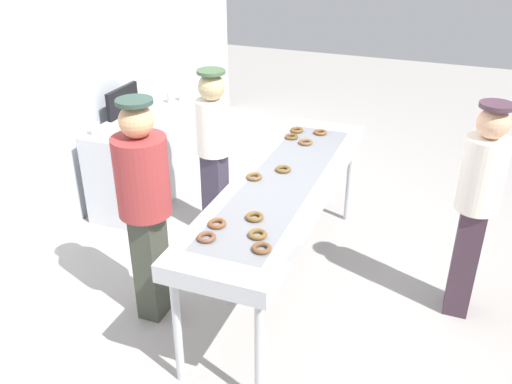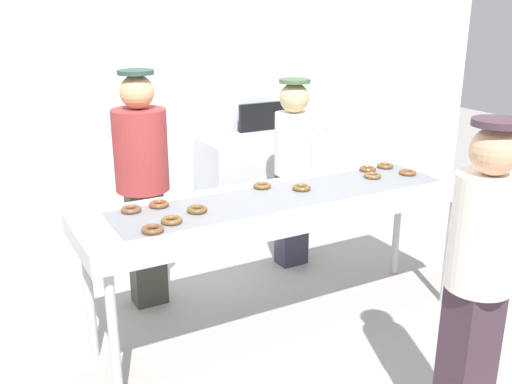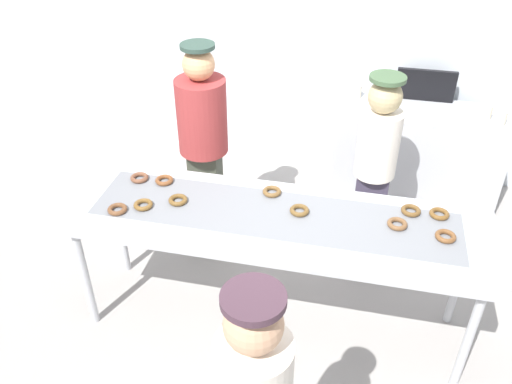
{
  "view_description": "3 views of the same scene",
  "coord_description": "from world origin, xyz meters",
  "px_view_note": "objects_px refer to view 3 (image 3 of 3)",
  "views": [
    {
      "loc": [
        -3.62,
        -1.17,
        2.85
      ],
      "look_at": [
        -0.26,
        0.12,
        0.97
      ],
      "focal_mm": 38.86,
      "sensor_mm": 36.0,
      "label": 1
    },
    {
      "loc": [
        -1.87,
        -3.02,
        2.16
      ],
      "look_at": [
        -0.14,
        0.14,
        0.97
      ],
      "focal_mm": 40.45,
      "sensor_mm": 36.0,
      "label": 2
    },
    {
      "loc": [
        0.47,
        -2.61,
        2.97
      ],
      "look_at": [
        -0.15,
        0.16,
        1.0
      ],
      "focal_mm": 37.28,
      "sensor_mm": 36.0,
      "label": 3
    }
  ],
  "objects_px": {
    "chocolate_donut_7": "(299,210)",
    "chocolate_donut_1": "(411,211)",
    "paper_cup_0": "(357,91)",
    "prep_counter": "(415,156)",
    "chocolate_donut_2": "(446,236)",
    "chocolate_donut_10": "(397,224)",
    "paper_cup_2": "(487,112)",
    "paper_cup_1": "(502,118)",
    "menu_display": "(425,85)",
    "chocolate_donut_8": "(139,178)",
    "chocolate_donut_0": "(164,180)",
    "worker_baker": "(375,164)",
    "fryer_conveyor": "(274,223)",
    "chocolate_donut_5": "(272,192)",
    "chocolate_donut_9": "(439,214)",
    "chocolate_donut_3": "(143,205)",
    "worker_assistant": "(203,136)",
    "chocolate_donut_6": "(178,200)",
    "chocolate_donut_4": "(117,209)"
  },
  "relations": [
    {
      "from": "worker_baker",
      "to": "paper_cup_1",
      "type": "relative_size",
      "value": 13.11
    },
    {
      "from": "worker_baker",
      "to": "paper_cup_1",
      "type": "bearing_deg",
      "value": -132.47
    },
    {
      "from": "worker_baker",
      "to": "chocolate_donut_5",
      "type": "bearing_deg",
      "value": 52.05
    },
    {
      "from": "worker_baker",
      "to": "chocolate_donut_10",
      "type": "bearing_deg",
      "value": 107.68
    },
    {
      "from": "chocolate_donut_0",
      "to": "paper_cup_0",
      "type": "relative_size",
      "value": 1.01
    },
    {
      "from": "chocolate_donut_6",
      "to": "chocolate_donut_8",
      "type": "relative_size",
      "value": 1.0
    },
    {
      "from": "fryer_conveyor",
      "to": "chocolate_donut_0",
      "type": "height_order",
      "value": "chocolate_donut_0"
    },
    {
      "from": "fryer_conveyor",
      "to": "chocolate_donut_1",
      "type": "distance_m",
      "value": 0.86
    },
    {
      "from": "chocolate_donut_10",
      "to": "paper_cup_0",
      "type": "xyz_separation_m",
      "value": [
        -0.37,
        1.95,
        -0.01
      ]
    },
    {
      "from": "chocolate_donut_3",
      "to": "chocolate_donut_9",
      "type": "height_order",
      "value": "same"
    },
    {
      "from": "chocolate_donut_2",
      "to": "chocolate_donut_10",
      "type": "bearing_deg",
      "value": 168.19
    },
    {
      "from": "chocolate_donut_7",
      "to": "chocolate_donut_1",
      "type": "bearing_deg",
      "value": 12.46
    },
    {
      "from": "chocolate_donut_0",
      "to": "paper_cup_0",
      "type": "distance_m",
      "value": 2.15
    },
    {
      "from": "chocolate_donut_0",
      "to": "chocolate_donut_6",
      "type": "xyz_separation_m",
      "value": [
        0.17,
        -0.2,
        0.0
      ]
    },
    {
      "from": "fryer_conveyor",
      "to": "paper_cup_2",
      "type": "xyz_separation_m",
      "value": [
        1.49,
        1.79,
        0.07
      ]
    },
    {
      "from": "chocolate_donut_2",
      "to": "chocolate_donut_1",
      "type": "bearing_deg",
      "value": 132.15
    },
    {
      "from": "fryer_conveyor",
      "to": "chocolate_donut_10",
      "type": "xyz_separation_m",
      "value": [
        0.75,
        0.04,
        0.09
      ]
    },
    {
      "from": "chocolate_donut_1",
      "to": "chocolate_donut_9",
      "type": "height_order",
      "value": "same"
    },
    {
      "from": "chocolate_donut_6",
      "to": "worker_assistant",
      "type": "distance_m",
      "value": 0.81
    },
    {
      "from": "paper_cup_1",
      "to": "menu_display",
      "type": "distance_m",
      "value": 0.71
    },
    {
      "from": "chocolate_donut_4",
      "to": "fryer_conveyor",
      "type": "bearing_deg",
      "value": 11.08
    },
    {
      "from": "chocolate_donut_7",
      "to": "paper_cup_0",
      "type": "xyz_separation_m",
      "value": [
        0.23,
        1.94,
        -0.01
      ]
    },
    {
      "from": "chocolate_donut_3",
      "to": "chocolate_donut_5",
      "type": "xyz_separation_m",
      "value": [
        0.77,
        0.32,
        0.0
      ]
    },
    {
      "from": "menu_display",
      "to": "chocolate_donut_9",
      "type": "bearing_deg",
      "value": -89.19
    },
    {
      "from": "chocolate_donut_2",
      "to": "chocolate_donut_8",
      "type": "bearing_deg",
      "value": 174.41
    },
    {
      "from": "paper_cup_0",
      "to": "fryer_conveyor",
      "type": "bearing_deg",
      "value": -100.99
    },
    {
      "from": "chocolate_donut_10",
      "to": "chocolate_donut_4",
      "type": "bearing_deg",
      "value": -172.34
    },
    {
      "from": "chocolate_donut_0",
      "to": "chocolate_donut_5",
      "type": "xyz_separation_m",
      "value": [
        0.74,
        0.03,
        0.0
      ]
    },
    {
      "from": "chocolate_donut_2",
      "to": "paper_cup_1",
      "type": "bearing_deg",
      "value": 71.88
    },
    {
      "from": "chocolate_donut_0",
      "to": "chocolate_donut_9",
      "type": "bearing_deg",
      "value": 0.47
    },
    {
      "from": "chocolate_donut_2",
      "to": "paper_cup_2",
      "type": "height_order",
      "value": "paper_cup_2"
    },
    {
      "from": "worker_baker",
      "to": "paper_cup_0",
      "type": "height_order",
      "value": "worker_baker"
    },
    {
      "from": "paper_cup_0",
      "to": "prep_counter",
      "type": "bearing_deg",
      "value": -14.88
    },
    {
      "from": "worker_assistant",
      "to": "menu_display",
      "type": "xyz_separation_m",
      "value": [
        1.69,
        1.27,
        0.04
      ]
    },
    {
      "from": "chocolate_donut_2",
      "to": "worker_assistant",
      "type": "distance_m",
      "value": 1.91
    },
    {
      "from": "chocolate_donut_10",
      "to": "worker_baker",
      "type": "xyz_separation_m",
      "value": [
        -0.15,
        0.82,
        -0.09
      ]
    },
    {
      "from": "chocolate_donut_0",
      "to": "chocolate_donut_9",
      "type": "distance_m",
      "value": 1.8
    },
    {
      "from": "chocolate_donut_0",
      "to": "chocolate_donut_4",
      "type": "relative_size",
      "value": 1.0
    },
    {
      "from": "chocolate_donut_8",
      "to": "chocolate_donut_2",
      "type": "bearing_deg",
      "value": -5.59
    },
    {
      "from": "fryer_conveyor",
      "to": "chocolate_donut_5",
      "type": "bearing_deg",
      "value": 104.61
    },
    {
      "from": "chocolate_donut_8",
      "to": "paper_cup_0",
      "type": "relative_size",
      "value": 1.01
    },
    {
      "from": "chocolate_donut_10",
      "to": "chocolate_donut_2",
      "type": "bearing_deg",
      "value": -11.81
    },
    {
      "from": "chocolate_donut_6",
      "to": "worker_baker",
      "type": "bearing_deg",
      "value": 35.53
    },
    {
      "from": "chocolate_donut_6",
      "to": "menu_display",
      "type": "xyz_separation_m",
      "value": [
        1.61,
        2.07,
        0.07
      ]
    },
    {
      "from": "chocolate_donut_10",
      "to": "prep_counter",
      "type": "height_order",
      "value": "chocolate_donut_10"
    },
    {
      "from": "chocolate_donut_0",
      "to": "chocolate_donut_5",
      "type": "height_order",
      "value": "same"
    },
    {
      "from": "chocolate_donut_9",
      "to": "worker_baker",
      "type": "xyz_separation_m",
      "value": [
        -0.41,
        0.66,
        -0.09
      ]
    },
    {
      "from": "paper_cup_1",
      "to": "menu_display",
      "type": "relative_size",
      "value": 0.23
    },
    {
      "from": "chocolate_donut_2",
      "to": "chocolate_donut_3",
      "type": "relative_size",
      "value": 1.0
    },
    {
      "from": "chocolate_donut_10",
      "to": "prep_counter",
      "type": "relative_size",
      "value": 0.08
    }
  ]
}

